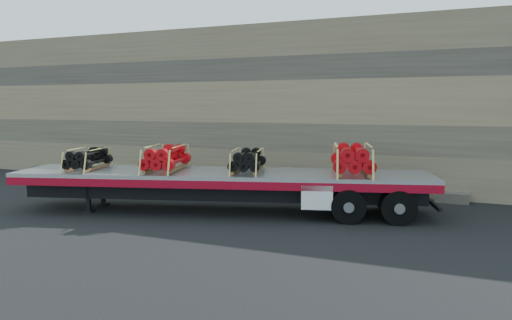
% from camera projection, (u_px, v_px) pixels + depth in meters
% --- Properties ---
extents(ground, '(120.00, 120.00, 0.00)m').
position_uv_depth(ground, '(224.00, 211.00, 16.85)').
color(ground, black).
rests_on(ground, ground).
extents(rock_wall, '(44.00, 3.00, 7.00)m').
position_uv_depth(rock_wall, '(290.00, 106.00, 22.39)').
color(rock_wall, '#7A6B54').
rests_on(rock_wall, ground).
extents(trailer, '(13.86, 6.40, 1.37)m').
position_uv_depth(trailer, '(222.00, 192.00, 16.64)').
color(trailer, '#ACAEB4').
rests_on(trailer, ground).
extents(bundle_front, '(1.47, 2.11, 0.68)m').
position_uv_depth(bundle_front, '(88.00, 159.00, 17.09)').
color(bundle_front, black).
rests_on(bundle_front, trailer).
extents(bundle_midfront, '(1.73, 2.50, 0.80)m').
position_uv_depth(bundle_midfront, '(166.00, 159.00, 16.75)').
color(bundle_midfront, red).
rests_on(bundle_midfront, trailer).
extents(bundle_midrear, '(1.53, 2.21, 0.71)m').
position_uv_depth(bundle_midrear, '(248.00, 161.00, 16.42)').
color(bundle_midrear, black).
rests_on(bundle_midrear, trailer).
extents(bundle_rear, '(1.93, 2.78, 0.89)m').
position_uv_depth(bundle_rear, '(352.00, 160.00, 16.00)').
color(bundle_rear, red).
rests_on(bundle_rear, trailer).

